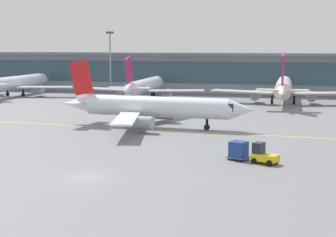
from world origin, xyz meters
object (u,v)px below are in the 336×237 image
apron_light_mast_1 (110,60)px  gate_airplane_1 (18,83)px  cargo_dolly_lead (239,150)px  gate_airplane_3 (283,88)px  baggage_tug (263,155)px  taxiing_regional_jet (154,107)px  gate_airplane_2 (145,86)px

apron_light_mast_1 → gate_airplane_1: bearing=-149.8°
gate_airplane_1 → cargo_dolly_lead: 80.39m
cargo_dolly_lead → gate_airplane_1: bearing=158.8°
gate_airplane_3 → baggage_tug: bearing=179.1°
baggage_tug → cargo_dolly_lead: 2.86m
gate_airplane_1 → gate_airplane_3: gate_airplane_3 is taller
gate_airplane_1 → gate_airplane_3: (59.13, -1.98, 0.18)m
taxiing_regional_jet → baggage_tug: bearing=-46.2°
gate_airplane_1 → baggage_tug: (59.23, -58.20, -2.03)m
gate_airplane_3 → cargo_dolly_lead: bearing=176.4°
gate_airplane_3 → taxiing_regional_jet: (-16.71, -36.00, -0.21)m
gate_airplane_2 → gate_airplane_3: gate_airplane_3 is taller
gate_airplane_1 → apron_light_mast_1: 21.82m
gate_airplane_3 → gate_airplane_1: bearing=87.1°
cargo_dolly_lead → apron_light_mast_1: bearing=143.5°
gate_airplane_3 → apron_light_mast_1: size_ratio=2.15×
gate_airplane_3 → cargo_dolly_lead: size_ratio=12.16×
gate_airplane_2 → gate_airplane_3: 28.97m
gate_airplane_1 → cargo_dolly_lead: bearing=-132.7°
gate_airplane_3 → cargo_dolly_lead: (-2.51, -55.06, -2.06)m
gate_airplane_2 → taxiing_regional_jet: size_ratio=0.96×
gate_airplane_1 → cargo_dolly_lead: (56.62, -57.03, -1.87)m
gate_airplane_2 → cargo_dolly_lead: 62.01m
gate_airplane_2 → gate_airplane_1: bearing=88.0°
gate_airplane_3 → apron_light_mast_1: (-40.77, 12.65, 4.84)m
gate_airplane_3 → gate_airplane_2: bearing=87.0°
gate_airplane_2 → baggage_tug: 64.21m
gate_airplane_1 → baggage_tug: gate_airplane_1 is taller
gate_airplane_1 → gate_airplane_2: 30.20m
gate_airplane_2 → baggage_tug: bearing=-153.3°
gate_airplane_1 → cargo_dolly_lead: gate_airplane_1 is taller
gate_airplane_1 → gate_airplane_3: bearing=-89.4°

